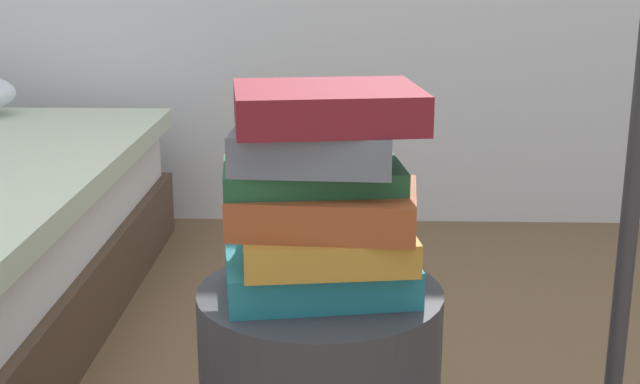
{
  "coord_description": "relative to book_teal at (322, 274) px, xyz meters",
  "views": [
    {
      "loc": [
        0.04,
        -1.21,
        1.0
      ],
      "look_at": [
        0.0,
        0.0,
        0.66
      ],
      "focal_mm": 48.59,
      "sensor_mm": 36.0,
      "label": 1
    }
  ],
  "objects": [
    {
      "name": "book_maroon",
      "position": [
        0.01,
        0.01,
        0.25
      ],
      "size": [
        0.29,
        0.24,
        0.06
      ],
      "primitive_type": "cube",
      "rotation": [
        0.0,
        0.0,
        0.14
      ],
      "color": "maroon",
      "rests_on": "book_slate"
    },
    {
      "name": "book_rust",
      "position": [
        0.0,
        -0.0,
        0.1
      ],
      "size": [
        0.27,
        0.2,
        0.06
      ],
      "primitive_type": "cube",
      "rotation": [
        0.0,
        0.0,
        -0.07
      ],
      "color": "#994723",
      "rests_on": "book_ochre"
    },
    {
      "name": "book_slate",
      "position": [
        -0.01,
        0.01,
        0.19
      ],
      "size": [
        0.23,
        0.21,
        0.06
      ],
      "primitive_type": "cube",
      "rotation": [
        0.0,
        0.0,
        -0.05
      ],
      "color": "slate",
      "rests_on": "book_forest"
    },
    {
      "name": "book_forest",
      "position": [
        -0.01,
        0.01,
        0.15
      ],
      "size": [
        0.28,
        0.19,
        0.03
      ],
      "primitive_type": "cube",
      "rotation": [
        0.0,
        0.0,
        0.13
      ],
      "color": "#1E512D",
      "rests_on": "book_rust"
    },
    {
      "name": "book_teal",
      "position": [
        0.0,
        0.0,
        0.0
      ],
      "size": [
        0.3,
        0.22,
        0.06
      ],
      "primitive_type": "cube",
      "rotation": [
        0.0,
        0.0,
        0.17
      ],
      "color": "#1E727F",
      "rests_on": "side_table"
    },
    {
      "name": "book_ochre",
      "position": [
        0.01,
        -0.0,
        0.05
      ],
      "size": [
        0.27,
        0.23,
        0.05
      ],
      "primitive_type": "cube",
      "rotation": [
        0.0,
        0.0,
        0.13
      ],
      "color": "#B7842D",
      "rests_on": "book_teal"
    }
  ]
}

